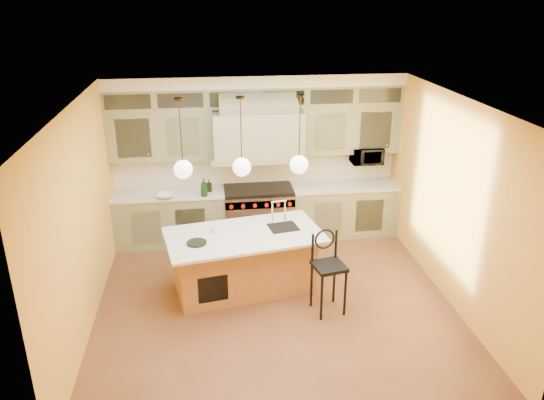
{
  "coord_description": "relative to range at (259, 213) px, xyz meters",
  "views": [
    {
      "loc": [
        -0.88,
        -6.49,
        4.21
      ],
      "look_at": [
        0.05,
        0.7,
        1.31
      ],
      "focal_mm": 35.0,
      "sensor_mm": 36.0,
      "label": 1
    }
  ],
  "objects": [
    {
      "name": "pendant_right",
      "position": [
        0.4,
        -1.69,
        1.46
      ],
      "size": [
        0.26,
        0.26,
        1.11
      ],
      "color": "#2D2319",
      "rests_on": "ceiling"
    },
    {
      "name": "pendant_center",
      "position": [
        -0.4,
        -1.69,
        1.46
      ],
      "size": [
        0.26,
        0.26,
        1.11
      ],
      "color": "#2D2319",
      "rests_on": "ceiling"
    },
    {
      "name": "wall_right",
      "position": [
        2.5,
        -2.14,
        0.96
      ],
      "size": [
        0.0,
        5.0,
        5.0
      ],
      "primitive_type": "plane",
      "rotation": [
        1.57,
        0.0,
        -1.57
      ],
      "color": "gold",
      "rests_on": "ground"
    },
    {
      "name": "ceiling",
      "position": [
        0.0,
        -2.14,
        2.41
      ],
      "size": [
        5.0,
        5.0,
        0.0
      ],
      "primitive_type": "plane",
      "rotation": [
        3.14,
        0.0,
        0.0
      ],
      "color": "white",
      "rests_on": "wall_back"
    },
    {
      "name": "cup",
      "position": [
        -0.82,
        -1.62,
        0.48
      ],
      "size": [
        0.12,
        0.12,
        0.1
      ],
      "primitive_type": "imported",
      "rotation": [
        0.0,
        0.0,
        -0.15
      ],
      "color": "white",
      "rests_on": "kitchen_island"
    },
    {
      "name": "pendant_left",
      "position": [
        -1.2,
        -1.69,
        1.46
      ],
      "size": [
        0.26,
        0.26,
        1.11
      ],
      "color": "#2D2319",
      "rests_on": "ceiling"
    },
    {
      "name": "back_cabinetry",
      "position": [
        0.0,
        0.09,
        0.94
      ],
      "size": [
        5.0,
        0.77,
        2.9
      ],
      "color": "gray",
      "rests_on": "floor"
    },
    {
      "name": "oil_bottle_a",
      "position": [
        -0.94,
        -0.22,
        0.61
      ],
      "size": [
        0.14,
        0.14,
        0.32
      ],
      "primitive_type": "imported",
      "rotation": [
        0.0,
        0.0,
        0.14
      ],
      "color": "black",
      "rests_on": "back_cabinetry"
    },
    {
      "name": "wall_back",
      "position": [
        0.0,
        0.36,
        0.96
      ],
      "size": [
        5.0,
        0.0,
        5.0
      ],
      "primitive_type": "plane",
      "rotation": [
        1.57,
        0.0,
        0.0
      ],
      "color": "gold",
      "rests_on": "ground"
    },
    {
      "name": "fruit_bowl",
      "position": [
        -1.58,
        -0.22,
        0.49
      ],
      "size": [
        0.33,
        0.33,
        0.07
      ],
      "primitive_type": "imported",
      "rotation": [
        0.0,
        0.0,
        -0.14
      ],
      "color": "white",
      "rests_on": "back_cabinetry"
    },
    {
      "name": "range",
      "position": [
        0.0,
        0.0,
        0.0
      ],
      "size": [
        1.2,
        0.74,
        0.96
      ],
      "color": "silver",
      "rests_on": "floor"
    },
    {
      "name": "floor",
      "position": [
        0.0,
        -2.14,
        -0.49
      ],
      "size": [
        5.0,
        5.0,
        0.0
      ],
      "primitive_type": "plane",
      "color": "brown",
      "rests_on": "ground"
    },
    {
      "name": "microwave",
      "position": [
        1.95,
        0.11,
        0.96
      ],
      "size": [
        0.54,
        0.37,
        0.3
      ],
      "primitive_type": "imported",
      "color": "black",
      "rests_on": "back_cabinetry"
    },
    {
      "name": "kitchen_island",
      "position": [
        -0.39,
        -1.69,
        -0.01
      ],
      "size": [
        2.4,
        1.56,
        1.35
      ],
      "rotation": [
        0.0,
        0.0,
        0.18
      ],
      "color": "#A06239",
      "rests_on": "floor"
    },
    {
      "name": "wall_left",
      "position": [
        -2.5,
        -2.14,
        0.96
      ],
      "size": [
        0.0,
        5.0,
        5.0
      ],
      "primitive_type": "plane",
      "rotation": [
        1.57,
        0.0,
        1.57
      ],
      "color": "gold",
      "rests_on": "ground"
    },
    {
      "name": "counter_stool",
      "position": [
        0.7,
        -2.41,
        0.19
      ],
      "size": [
        0.49,
        0.49,
        1.18
      ],
      "rotation": [
        0.0,
        0.0,
        0.2
      ],
      "color": "black",
      "rests_on": "floor"
    },
    {
      "name": "oil_bottle_b",
      "position": [
        -0.86,
        0.01,
        0.56
      ],
      "size": [
        0.11,
        0.11,
        0.21
      ],
      "primitive_type": "imported",
      "rotation": [
        0.0,
        0.0,
        -0.11
      ],
      "color": "black",
      "rests_on": "back_cabinetry"
    },
    {
      "name": "wall_front",
      "position": [
        0.0,
        -4.64,
        0.96
      ],
      "size": [
        5.0,
        0.0,
        5.0
      ],
      "primitive_type": "plane",
      "rotation": [
        -1.57,
        0.0,
        0.0
      ],
      "color": "gold",
      "rests_on": "ground"
    }
  ]
}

